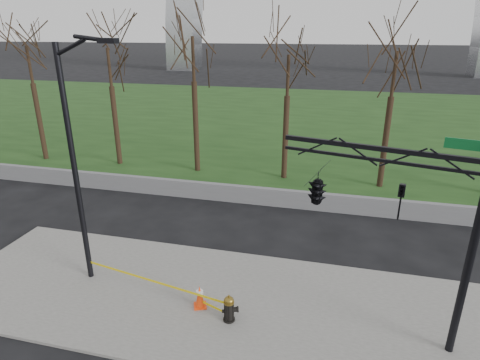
% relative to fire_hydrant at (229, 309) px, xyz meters
% --- Properties ---
extents(ground, '(500.00, 500.00, 0.00)m').
position_rel_fire_hydrant_xyz_m(ground, '(-0.93, 0.85, -0.51)').
color(ground, black).
rests_on(ground, ground).
extents(sidewalk, '(18.00, 6.00, 0.10)m').
position_rel_fire_hydrant_xyz_m(sidewalk, '(-0.93, 0.85, -0.46)').
color(sidewalk, slate).
rests_on(sidewalk, ground).
extents(grass_strip, '(120.00, 40.00, 0.06)m').
position_rel_fire_hydrant_xyz_m(grass_strip, '(-0.93, 30.85, -0.48)').
color(grass_strip, '#1B3814').
rests_on(grass_strip, ground).
extents(guardrail, '(60.00, 0.30, 0.90)m').
position_rel_fire_hydrant_xyz_m(guardrail, '(-0.93, 8.85, -0.06)').
color(guardrail, '#59595B').
rests_on(guardrail, ground).
extents(tree_row, '(36.65, 4.00, 8.50)m').
position_rel_fire_hydrant_xyz_m(tree_row, '(-5.61, 12.85, 3.74)').
color(tree_row, black).
rests_on(tree_row, ground).
extents(fire_hydrant, '(0.55, 0.38, 0.89)m').
position_rel_fire_hydrant_xyz_m(fire_hydrant, '(0.00, 0.00, 0.00)').
color(fire_hydrant, black).
rests_on(fire_hydrant, sidewalk).
extents(traffic_cone, '(0.51, 0.51, 0.76)m').
position_rel_fire_hydrant_xyz_m(traffic_cone, '(-1.07, 0.40, -0.03)').
color(traffic_cone, '#FE3F0D').
rests_on(traffic_cone, sidewalk).
extents(street_light, '(2.36, 0.68, 8.21)m').
position_rel_fire_hydrant_xyz_m(street_light, '(-5.19, 1.00, 4.18)').
color(street_light, black).
rests_on(street_light, ground).
extents(traffic_signal_mast, '(4.97, 2.54, 6.00)m').
position_rel_fire_hydrant_xyz_m(traffic_signal_mast, '(3.01, 1.06, 3.64)').
color(traffic_signal_mast, black).
rests_on(traffic_signal_mast, ground).
extents(caution_tape, '(5.40, 1.06, 0.45)m').
position_rel_fire_hydrant_xyz_m(caution_tape, '(-2.34, 0.47, 0.11)').
color(caution_tape, yellow).
rests_on(caution_tape, ground).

